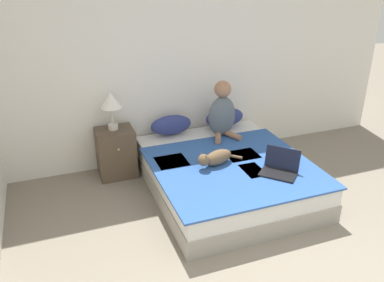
% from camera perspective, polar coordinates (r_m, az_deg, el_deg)
% --- Properties ---
extents(wall_back, '(5.65, 0.05, 2.55)m').
position_cam_1_polar(wall_back, '(5.09, -0.04, 11.41)').
color(wall_back, white).
rests_on(wall_back, ground_plane).
extents(bed, '(1.67, 1.96, 0.41)m').
position_cam_1_polar(bed, '(4.58, 4.75, -4.76)').
color(bed, '#9E998E').
rests_on(bed, ground_plane).
extents(pillow_near, '(0.52, 0.21, 0.25)m').
position_cam_1_polar(pillow_near, '(5.03, -2.97, 2.26)').
color(pillow_near, navy).
rests_on(pillow_near, bed).
extents(pillow_far, '(0.52, 0.21, 0.25)m').
position_cam_1_polar(pillow_far, '(5.28, 4.59, 3.31)').
color(pillow_far, navy).
rests_on(pillow_far, bed).
extents(person_sitting, '(0.36, 0.35, 0.70)m').
position_cam_1_polar(person_sitting, '(4.93, 4.25, 4.04)').
color(person_sitting, slate).
rests_on(person_sitting, bed).
extents(cat_tabby, '(0.55, 0.27, 0.18)m').
position_cam_1_polar(cat_tabby, '(4.30, 3.30, -2.36)').
color(cat_tabby, brown).
rests_on(cat_tabby, bed).
extents(laptop_open, '(0.45, 0.45, 0.24)m').
position_cam_1_polar(laptop_open, '(4.25, 12.20, -3.79)').
color(laptop_open, black).
rests_on(laptop_open, bed).
extents(nightstand, '(0.43, 0.39, 0.59)m').
position_cam_1_polar(nightstand, '(4.93, -10.60, -1.62)').
color(nightstand, brown).
rests_on(nightstand, ground_plane).
extents(table_lamp, '(0.24, 0.24, 0.45)m').
position_cam_1_polar(table_lamp, '(4.71, -11.31, 5.40)').
color(table_lamp, beige).
rests_on(table_lamp, nightstand).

